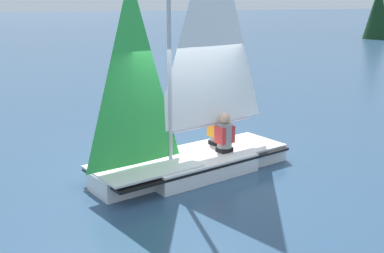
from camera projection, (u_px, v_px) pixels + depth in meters
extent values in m
plane|color=#2D4C6B|center=(192.00, 172.00, 9.67)|extent=(260.00, 260.00, 0.00)
cube|color=white|center=(192.00, 164.00, 9.63)|extent=(2.55, 1.94, 0.36)
cube|color=white|center=(121.00, 182.00, 8.69)|extent=(1.11, 1.00, 0.36)
cube|color=white|center=(251.00, 149.00, 10.56)|extent=(1.21, 1.42, 0.36)
cube|color=black|center=(192.00, 159.00, 9.60)|extent=(4.28, 2.37, 0.05)
cube|color=silver|center=(143.00, 166.00, 8.92)|extent=(2.12, 1.73, 0.04)
cylinder|color=#B7B7BC|center=(169.00, 37.00, 8.67)|extent=(0.08, 0.08, 4.72)
cylinder|color=#B7B7BC|center=(211.00, 124.00, 9.72)|extent=(1.97, 0.54, 0.07)
pyramid|color=white|center=(212.00, 22.00, 9.20)|extent=(1.87, 0.50, 4.00)
pyramid|color=green|center=(133.00, 73.00, 8.37)|extent=(1.37, 0.38, 3.36)
cube|color=black|center=(268.00, 147.00, 10.89)|extent=(0.08, 0.05, 0.25)
cube|color=black|center=(224.00, 158.00, 9.85)|extent=(0.33, 0.30, 0.45)
cylinder|color=gray|center=(225.00, 135.00, 9.73)|extent=(0.36, 0.36, 0.50)
cube|color=red|center=(225.00, 134.00, 9.73)|extent=(0.39, 0.33, 0.35)
sphere|color=tan|center=(225.00, 119.00, 9.64)|extent=(0.22, 0.22, 0.22)
cube|color=black|center=(216.00, 150.00, 10.37)|extent=(0.33, 0.30, 0.45)
cylinder|color=gray|center=(217.00, 129.00, 10.25)|extent=(0.36, 0.36, 0.50)
cube|color=orange|center=(217.00, 127.00, 10.24)|extent=(0.39, 0.33, 0.35)
sphere|color=#A87A56|center=(217.00, 113.00, 10.16)|extent=(0.22, 0.22, 0.22)
cone|color=#143319|center=(378.00, 10.00, 41.58)|extent=(2.20, 2.20, 4.89)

